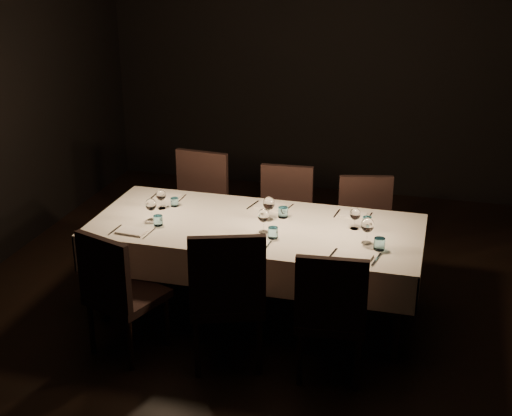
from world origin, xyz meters
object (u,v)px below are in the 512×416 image
(chair_far_right, at_px, (365,227))
(chair_near_center, at_px, (227,293))
(chair_far_left, at_px, (197,205))
(chair_far_center, at_px, (284,216))
(chair_near_left, at_px, (118,289))
(chair_near_right, at_px, (331,310))
(dining_table, at_px, (256,234))

(chair_far_right, bearing_deg, chair_near_center, -130.41)
(chair_far_left, distance_m, chair_far_center, 0.80)
(chair_near_left, distance_m, chair_far_left, 1.60)
(chair_near_right, relative_size, chair_far_left, 0.95)
(dining_table, height_order, chair_near_right, chair_near_right)
(chair_near_left, distance_m, chair_far_center, 1.81)
(chair_near_right, relative_size, chair_far_center, 1.01)
(chair_near_center, bearing_deg, chair_near_right, 162.99)
(chair_far_right, bearing_deg, chair_near_left, -148.01)
(chair_near_center, distance_m, chair_far_center, 1.54)
(chair_far_center, bearing_deg, chair_near_right, -69.40)
(chair_near_center, height_order, chair_far_right, chair_near_center)
(chair_near_right, distance_m, chair_far_right, 1.47)
(chair_near_left, xyz_separation_m, chair_far_center, (0.82, 1.61, -0.00))
(chair_far_right, bearing_deg, chair_near_right, -105.41)
(chair_near_center, bearing_deg, dining_table, -109.08)
(chair_near_left, xyz_separation_m, chair_near_right, (1.49, 0.10, 0.00))
(dining_table, distance_m, chair_far_left, 1.09)
(chair_far_center, bearing_deg, chair_far_left, 177.22)
(dining_table, distance_m, chair_far_right, 1.07)
(chair_near_right, xyz_separation_m, chair_far_left, (-1.47, 1.50, 0.02))
(chair_far_left, bearing_deg, chair_near_center, -58.70)
(dining_table, bearing_deg, chair_far_right, 44.15)
(chair_far_left, bearing_deg, chair_far_center, 5.45)
(chair_near_left, height_order, chair_far_right, chair_near_left)
(chair_far_left, relative_size, chair_far_center, 1.07)
(chair_near_right, height_order, chair_far_right, chair_near_right)
(dining_table, xyz_separation_m, chair_near_center, (0.00, -0.77, -0.12))
(chair_near_right, bearing_deg, chair_near_center, -2.84)
(chair_near_left, bearing_deg, dining_table, -113.38)
(chair_far_center, height_order, chair_far_right, chair_far_center)
(chair_far_left, bearing_deg, chair_far_right, 3.75)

